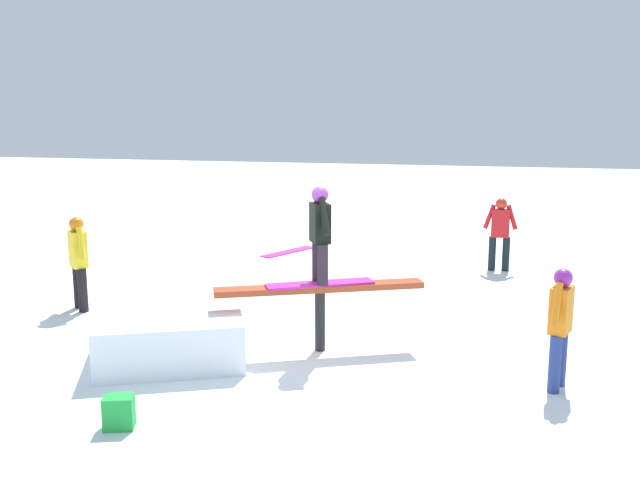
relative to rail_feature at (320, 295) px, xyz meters
name	(u,v)px	position (x,y,z in m)	size (l,w,h in m)	color
ground_plane	(320,350)	(0.00, 0.00, -0.77)	(60.00, 60.00, 0.00)	white
rail_feature	(320,295)	(0.00, 0.00, 0.00)	(2.65, 1.39, 0.90)	black
snow_kicker_ramp	(171,337)	(-1.78, -0.80, -0.46)	(1.80, 1.50, 0.62)	white
main_rider_on_rail	(320,237)	(0.00, 0.00, 0.77)	(1.39, 0.92, 1.30)	#C92498
bystander_orange	(560,322)	(2.96, -0.64, 0.03)	(0.30, 0.61, 1.42)	navy
bystander_yellow	(78,258)	(-4.16, 0.97, 0.07)	(0.55, 0.54, 1.50)	black
bystander_red	(500,230)	(2.35, 5.35, 0.04)	(0.66, 0.22, 1.44)	black
loose_snowboard_magenta	(288,252)	(-2.18, 6.06, -0.75)	(1.48, 0.28, 0.02)	#D32EA2
backpack_on_snow	(119,412)	(-1.43, -2.75, -0.60)	(0.30, 0.22, 0.34)	green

